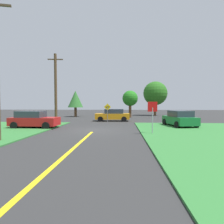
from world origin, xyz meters
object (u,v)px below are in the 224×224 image
at_px(parked_car_near_building, 34,120).
at_px(oak_tree_right, 155,93).
at_px(stop_sign, 152,111).
at_px(oak_tree_left, 75,99).
at_px(car_approaching_junction, 113,115).
at_px(direction_sign, 107,110).
at_px(pine_tree_center, 130,99).
at_px(car_on_crossroad, 180,119).
at_px(utility_pole_mid, 56,88).

bearing_deg(parked_car_near_building, oak_tree_right, 54.50).
distance_m(stop_sign, oak_tree_left, 22.03).
relative_size(stop_sign, car_approaching_junction, 0.53).
bearing_deg(direction_sign, oak_tree_left, 124.99).
bearing_deg(car_approaching_junction, oak_tree_left, -50.14).
xyz_separation_m(oak_tree_left, pine_tree_center, (9.98, -1.55, 0.05)).
distance_m(car_on_crossroad, utility_pole_mid, 14.62).
height_order(utility_pole_mid, direction_sign, utility_pole_mid).
distance_m(car_on_crossroad, direction_sign, 8.95).
relative_size(stop_sign, oak_tree_left, 0.51).
bearing_deg(parked_car_near_building, car_on_crossroad, 8.78).
bearing_deg(parked_car_near_building, oak_tree_left, 91.86).
xyz_separation_m(stop_sign, utility_pole_mid, (-10.39, 7.84, 2.56)).
height_order(stop_sign, pine_tree_center, pine_tree_center).
bearing_deg(car_on_crossroad, car_approaching_junction, 40.10).
height_order(stop_sign, oak_tree_left, oak_tree_left).
bearing_deg(oak_tree_left, pine_tree_center, -8.83).
distance_m(utility_pole_mid, oak_tree_left, 11.27).
bearing_deg(oak_tree_right, stop_sign, -100.42).
height_order(stop_sign, car_on_crossroad, stop_sign).
bearing_deg(parked_car_near_building, direction_sign, 45.97).
bearing_deg(oak_tree_left, utility_pole_mid, -86.99).
xyz_separation_m(car_approaching_junction, utility_pole_mid, (-6.80, -2.75, 3.47)).
bearing_deg(stop_sign, pine_tree_center, -97.05).
relative_size(stop_sign, utility_pole_mid, 0.29).
relative_size(parked_car_near_building, direction_sign, 1.86).
relative_size(car_approaching_junction, oak_tree_right, 0.66).
relative_size(car_approaching_junction, utility_pole_mid, 0.55).
height_order(car_on_crossroad, oak_tree_left, oak_tree_left).
xyz_separation_m(car_on_crossroad, utility_pole_mid, (-13.89, 2.96, 3.47)).
relative_size(utility_pole_mid, pine_tree_center, 1.80).
xyz_separation_m(stop_sign, car_approaching_junction, (-3.58, 10.59, -0.91)).
bearing_deg(utility_pole_mid, car_on_crossroad, -12.04).
bearing_deg(pine_tree_center, direction_sign, -111.54).
bearing_deg(direction_sign, car_approaching_junction, 63.19).
xyz_separation_m(parked_car_near_building, pine_tree_center, (9.65, 14.63, 2.45)).
distance_m(stop_sign, utility_pole_mid, 13.26).
height_order(car_approaching_junction, oak_tree_left, oak_tree_left).
distance_m(car_approaching_junction, parked_car_near_building, 10.47).
xyz_separation_m(car_approaching_junction, direction_sign, (-0.62, -1.22, 0.66)).
height_order(oak_tree_left, pine_tree_center, oak_tree_left).
bearing_deg(oak_tree_left, oak_tree_right, 15.47).
bearing_deg(pine_tree_center, stop_sign, -86.74).
relative_size(direction_sign, oak_tree_left, 0.50).
bearing_deg(stop_sign, oak_tree_left, -70.35).
relative_size(utility_pole_mid, direction_sign, 3.53).
distance_m(direction_sign, oak_tree_right, 16.56).
height_order(car_approaching_junction, oak_tree_right, oak_tree_right).
height_order(parked_car_near_building, oak_tree_right, oak_tree_right).
xyz_separation_m(utility_pole_mid, pine_tree_center, (9.39, 9.66, -1.03)).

